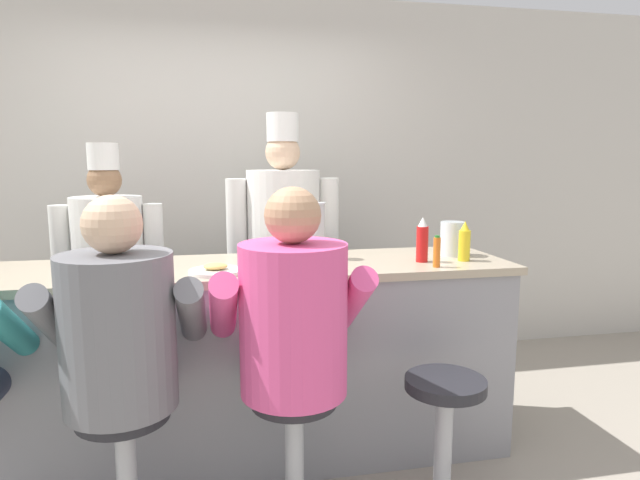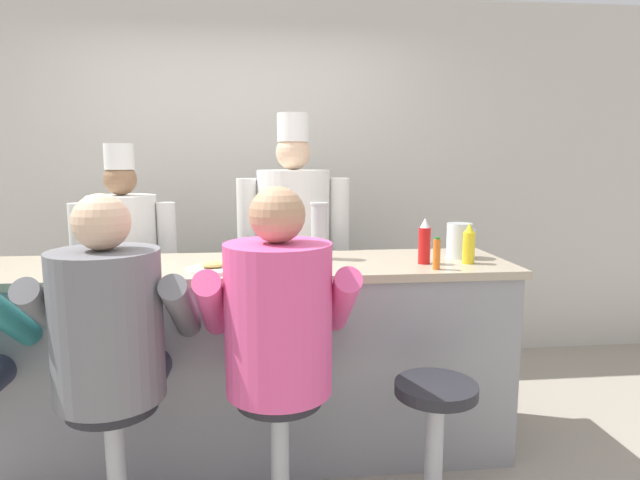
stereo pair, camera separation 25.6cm
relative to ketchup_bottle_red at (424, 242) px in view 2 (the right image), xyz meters
name	(u,v)px [view 2 (the right image)]	position (x,y,z in m)	size (l,w,h in m)	color
wall_back	(235,185)	(-1.01, 1.44, 0.23)	(10.00, 0.06, 2.70)	beige
diner_counter	(226,359)	(-1.01, 0.10, -0.61)	(2.94, 0.69, 1.01)	gray
ketchup_bottle_red	(424,242)	(0.00, 0.00, 0.00)	(0.06, 0.06, 0.23)	red
mustard_bottle_yellow	(469,245)	(0.23, -0.02, -0.01)	(0.06, 0.06, 0.21)	yellow
hot_sauce_bottle_orange	(437,254)	(0.02, -0.15, -0.03)	(0.03, 0.03, 0.16)	orange
water_pitcher_clear	(459,241)	(0.24, 0.14, -0.02)	(0.15, 0.13, 0.19)	silver
breakfast_plate	(213,268)	(-1.05, -0.08, -0.10)	(0.25, 0.25, 0.05)	white
cereal_bowl	(288,267)	(-0.70, -0.15, -0.08)	(0.15, 0.15, 0.06)	white
coffee_mug_tan	(136,258)	(-1.43, 0.05, -0.06)	(0.13, 0.08, 0.09)	beige
cup_stack_steel	(319,231)	(-0.52, 0.20, 0.04)	(0.09, 0.09, 0.30)	#B7BABF
diner_seated_grey	(111,334)	(-1.41, -0.50, -0.26)	(0.63, 0.62, 1.41)	#B2B5BA
diner_seated_pink	(278,326)	(-0.76, -0.50, -0.25)	(0.65, 0.64, 1.43)	#B2B5BA
empty_stool_round	(435,427)	(-0.10, -0.54, -0.71)	(0.35, 0.35, 0.60)	#B2B5BA
cook_in_whites_near	(125,264)	(-1.67, 0.76, -0.22)	(0.64, 0.41, 1.63)	#232328
cook_in_whites_far	(294,245)	(-0.62, 0.76, -0.12)	(0.71, 0.45, 1.82)	#232328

